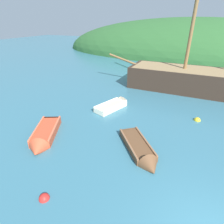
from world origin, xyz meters
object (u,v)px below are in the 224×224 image
at_px(rowboat_center, 44,137).
at_px(rowboat_far, 115,105).
at_px(rowboat_outer_left, 141,152).
at_px(sailing_ship, 217,86).
at_px(buoy_yellow, 197,120).
at_px(buoy_red, 44,199).

bearing_deg(rowboat_center, rowboat_far, 133.96).
distance_m(rowboat_outer_left, rowboat_far, 5.27).
height_order(sailing_ship, rowboat_center, sailing_ship).
bearing_deg(buoy_yellow, buoy_red, -119.54).
relative_size(rowboat_outer_left, rowboat_far, 0.98).
bearing_deg(buoy_red, rowboat_center, 132.63).
xyz_separation_m(rowboat_far, buoy_yellow, (5.50, 0.36, -0.13)).
bearing_deg(rowboat_far, sailing_ship, -28.71).
relative_size(rowboat_outer_left, rowboat_center, 0.93).
bearing_deg(buoy_red, sailing_ship, 67.16).
distance_m(rowboat_far, rowboat_center, 5.50).
distance_m(rowboat_center, buoy_red, 3.83).
relative_size(rowboat_far, buoy_yellow, 7.82).
xyz_separation_m(rowboat_center, buoy_yellow, (7.33, 5.54, -0.15)).
xyz_separation_m(sailing_ship, rowboat_center, (-8.53, -11.27, -0.56)).
distance_m(sailing_ship, rowboat_far, 9.07).
bearing_deg(buoy_red, rowboat_far, 95.46).
distance_m(rowboat_outer_left, buoy_yellow, 5.12).
height_order(rowboat_outer_left, rowboat_far, rowboat_far).
bearing_deg(rowboat_center, sailing_ship, 116.28).
relative_size(buoy_yellow, buoy_red, 1.05).
bearing_deg(rowboat_outer_left, buoy_yellow, 113.61).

